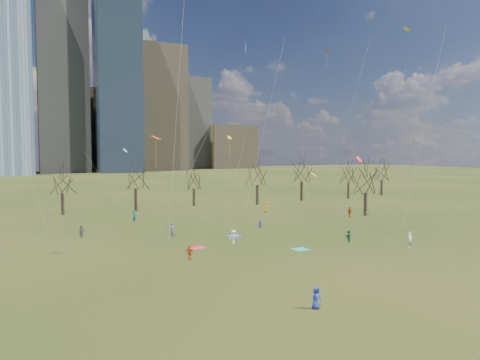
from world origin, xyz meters
name	(u,v)px	position (x,y,z in m)	size (l,w,h in m)	color
ground	(292,256)	(0.00, 0.00, 0.00)	(500.00, 500.00, 0.00)	black
downtown_skyline	(74,99)	(-2.43, 210.64, 39.01)	(212.50, 78.00, 118.00)	slate
bare_tree_row	(178,177)	(-0.09, 37.22, 6.12)	(113.04, 29.80, 9.50)	black
blanket_teal	(300,249)	(2.38, 1.98, 0.01)	(1.60, 1.50, 0.03)	teal
blanket_navy	(234,236)	(-0.86, 11.99, 0.01)	(1.60, 1.50, 0.03)	blue
blanket_crimson	(197,248)	(-7.35, 7.59, 0.01)	(1.60, 1.50, 0.03)	#B82436
person_0	(316,298)	(-6.60, -13.17, 0.74)	(0.73, 0.47, 1.48)	#24369D
person_1	(410,240)	(13.77, -2.51, 0.87)	(0.63, 0.42, 1.74)	white
person_4	(190,253)	(-9.86, 2.89, 0.74)	(0.86, 0.36, 1.47)	#D55117
person_5	(349,236)	(9.61, 2.74, 0.71)	(1.32, 0.42, 1.43)	#176B39
person_7	(172,230)	(-8.18, 14.25, 0.93)	(0.68, 0.45, 1.87)	#8551A3
person_8	(260,225)	(4.54, 15.05, 0.54)	(0.53, 0.41, 1.09)	#283CB0
person_9	(234,237)	(-2.83, 7.88, 0.79)	(1.02, 0.59, 1.58)	white
person_10	(350,212)	(22.56, 17.82, 0.85)	(1.00, 0.42, 1.70)	#A14517
person_11	(82,231)	(-18.19, 19.19, 0.77)	(1.42, 0.45, 1.53)	slate
person_12	(266,207)	(13.24, 28.73, 0.90)	(0.88, 0.57, 1.80)	orange
person_13	(134,216)	(-9.84, 28.00, 0.94)	(0.69, 0.45, 1.89)	#1B7B65
kites_airborne	(249,134)	(1.41, 12.26, 12.84)	(60.46, 33.62, 30.81)	#EE4914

